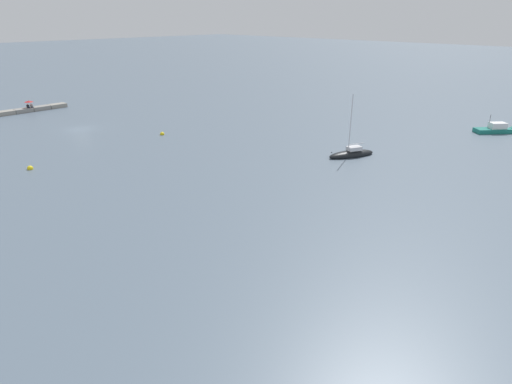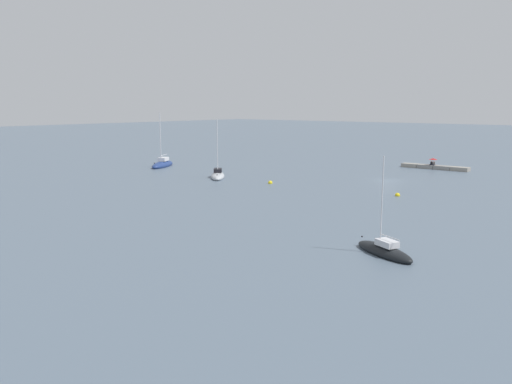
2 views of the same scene
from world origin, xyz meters
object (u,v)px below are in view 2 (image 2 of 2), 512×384
Objects in this scene: person_seated_grey_left at (434,164)px; sailboat_black_far at (384,251)px; umbrella_open_red at (433,159)px; sailboat_grey_near at (218,176)px; mooring_buoy_near at (270,183)px; mooring_buoy_mid at (398,195)px; person_seated_dark_right at (431,164)px; sailboat_navy_mid at (163,164)px.

person_seated_grey_left is 59.14m from sailboat_black_far.
sailboat_grey_near reaches higher than umbrella_open_red.
mooring_buoy_near is 19.30m from mooring_buoy_mid.
sailboat_black_far is (-39.93, 23.24, -0.06)m from sailboat_grey_near.
sailboat_navy_mid is (40.63, 28.93, -0.55)m from person_seated_dark_right.
sailboat_grey_near is 10.28m from mooring_buoy_near.
umbrella_open_red is at bearing -178.72° from person_seated_dark_right.
sailboat_navy_mid is 29.23m from mooring_buoy_near.
sailboat_navy_mid is at bearing 34.61° from person_seated_dark_right.
mooring_buoy_mid is at bearing 102.77° from person_seated_dark_right.
sailboat_black_far is (-17.71, 56.72, -1.54)m from umbrella_open_red.
sailboat_navy_mid reaches higher than mooring_buoy_near.
umbrella_open_red is 31.98m from mooring_buoy_mid.
sailboat_grey_near reaches higher than person_seated_grey_left.
person_seated_dark_right is 1.12× the size of mooring_buoy_near.
umbrella_open_red is at bearing 42.54° from sailboat_black_far.
sailboat_grey_near reaches higher than mooring_buoy_near.
person_seated_grey_left is at bearing -110.47° from mooring_buoy_near.
umbrella_open_red is 2.30× the size of mooring_buoy_near.
sailboat_grey_near is 15.54× the size of mooring_buoy_mid.
person_seated_grey_left is 0.94m from umbrella_open_red.
person_seated_dark_right reaches higher than mooring_buoy_near.
sailboat_grey_near is 15.08× the size of mooring_buoy_near.
mooring_buoy_mid is at bearing -174.37° from mooring_buoy_near.
sailboat_black_far is at bearing 107.91° from sailboat_grey_near.
sailboat_navy_mid is at bearing -2.56° from mooring_buoy_mid.
person_seated_grey_left is 0.07× the size of sailboat_grey_near.
sailboat_black_far is (-58.62, 27.78, -0.11)m from sailboat_navy_mid.
mooring_buoy_mid is at bearing 101.87° from person_seated_grey_left.
sailboat_black_far reaches higher than person_seated_grey_left.
person_seated_grey_left is 0.09× the size of sailboat_black_far.
sailboat_black_far is at bearing 141.34° from mooring_buoy_near.
sailboat_black_far is 12.34× the size of mooring_buoy_near.
person_seated_dark_right is 34.99m from mooring_buoy_near.
sailboat_navy_mid is at bearing -55.54° from sailboat_grey_near.
sailboat_grey_near is 19.23m from sailboat_navy_mid.
sailboat_navy_mid is 16.88× the size of mooring_buoy_mid.
person_seated_dark_right is (0.56, -0.20, 0.00)m from person_seated_grey_left.
sailboat_navy_mid is 1.33× the size of sailboat_black_far.
umbrella_open_red is at bearing -109.92° from mooring_buoy_near.
sailboat_grey_near is 29.57m from mooring_buoy_mid.
umbrella_open_red is 35.13m from mooring_buoy_near.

